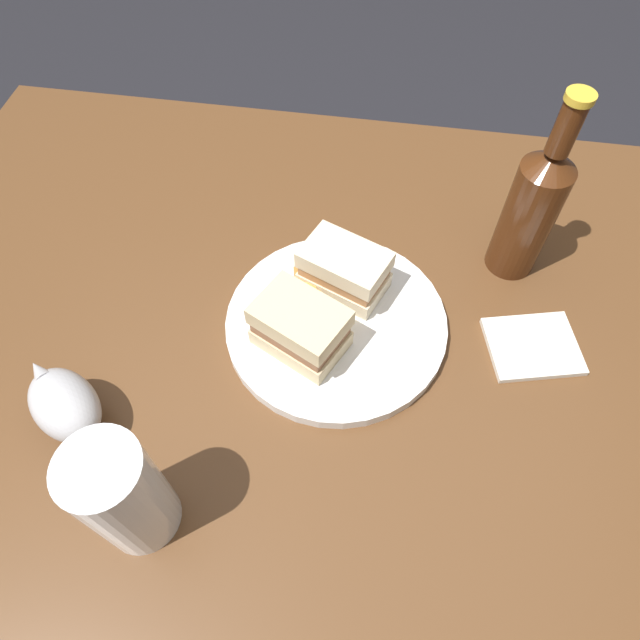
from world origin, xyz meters
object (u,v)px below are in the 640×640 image
plate (336,324)px  pint_glass (126,498)px  napkin (533,346)px  sandwich_half_left (344,270)px  gravy_boat (64,404)px  cider_bottle (532,208)px  sandwich_half_right (300,327)px

plate → pint_glass: size_ratio=1.80×
plate → napkin: (-0.25, -0.01, -0.00)m
plate → sandwich_half_left: sandwich_half_left is taller
gravy_boat → napkin: bearing=-161.0°
sandwich_half_left → gravy_boat: (0.28, 0.23, -0.01)m
plate → gravy_boat: (0.28, 0.17, 0.03)m
pint_glass → napkin: size_ratio=1.41×
plate → sandwich_half_left: size_ratio=2.26×
cider_bottle → napkin: (-0.02, 0.14, -0.10)m
sandwich_half_right → pint_glass: bearing=60.8°
sandwich_half_left → sandwich_half_right: (0.04, 0.10, 0.00)m
sandwich_half_right → cider_bottle: cider_bottle is taller
plate → sandwich_half_right: sandwich_half_right is taller
pint_glass → cider_bottle: size_ratio=0.59×
gravy_boat → napkin: gravy_boat is taller
plate → gravy_boat: bearing=31.9°
plate → gravy_boat: size_ratio=2.31×
sandwich_half_right → napkin: 0.29m
plate → cider_bottle: size_ratio=1.06×
napkin → sandwich_half_left: bearing=-11.1°
plate → sandwich_half_right: bearing=46.2°
plate → sandwich_half_left: 0.07m
sandwich_half_left → pint_glass: (0.17, 0.32, 0.02)m
sandwich_half_right → cider_bottle: bearing=-144.7°
pint_glass → gravy_boat: size_ratio=1.29×
pint_glass → napkin: bearing=-146.4°
plate → napkin: size_ratio=2.54×
cider_bottle → gravy_boat: bearing=32.4°
pint_glass → cider_bottle: bearing=-133.3°
sandwich_half_right → cider_bottle: size_ratio=0.47×
sandwich_half_right → gravy_boat: size_ratio=1.04×
cider_bottle → napkin: size_ratio=2.39×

